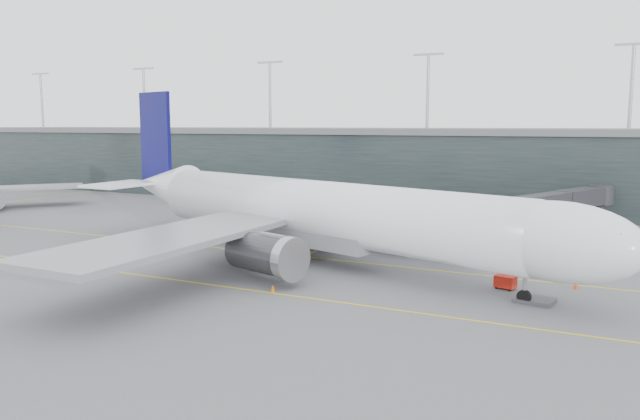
% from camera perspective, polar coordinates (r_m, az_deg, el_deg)
% --- Properties ---
extents(ground, '(320.00, 320.00, 0.00)m').
position_cam_1_polar(ground, '(82.04, -3.42, -3.42)').
color(ground, '#525256').
rests_on(ground, ground).
extents(taxiline_a, '(160.00, 0.25, 0.02)m').
position_cam_1_polar(taxiline_a, '(78.65, -4.85, -3.92)').
color(taxiline_a, yellow).
rests_on(taxiline_a, ground).
extents(taxiline_b, '(160.00, 0.25, 0.02)m').
position_cam_1_polar(taxiline_b, '(65.79, -12.05, -6.41)').
color(taxiline_b, yellow).
rests_on(taxiline_b, ground).
extents(taxiline_lead_main, '(0.25, 60.00, 0.02)m').
position_cam_1_polar(taxiline_lead_main, '(97.78, 4.92, -1.60)').
color(taxiline_lead_main, yellow).
rests_on(taxiline_lead_main, ground).
extents(taxiline_lead_adj, '(0.25, 60.00, 0.02)m').
position_cam_1_polar(taxiline_lead_adj, '(146.61, -25.68, 0.80)').
color(taxiline_lead_adj, yellow).
rests_on(taxiline_lead_adj, ground).
extents(terminal, '(240.00, 36.00, 29.00)m').
position_cam_1_polar(terminal, '(134.29, 8.82, 4.17)').
color(terminal, black).
rests_on(terminal, ground).
extents(main_aircraft, '(72.71, 66.89, 20.80)m').
position_cam_1_polar(main_aircraft, '(72.58, -0.25, -0.21)').
color(main_aircraft, white).
rests_on(main_aircraft, ground).
extents(jet_bridge, '(19.59, 43.70, 6.49)m').
position_cam_1_polar(jet_bridge, '(94.28, 18.53, 0.64)').
color(jet_bridge, '#28282C').
rests_on(jet_bridge, ground).
extents(gse_cart, '(2.19, 1.70, 1.32)m').
position_cam_1_polar(gse_cart, '(64.02, 16.59, -6.30)').
color(gse_cart, red).
rests_on(gse_cart, ground).
extents(baggage_dolly, '(3.70, 3.14, 0.33)m').
position_cam_1_polar(baggage_dolly, '(60.33, 19.02, -7.79)').
color(baggage_dolly, '#36373B').
rests_on(baggage_dolly, ground).
extents(uld_a, '(2.59, 2.28, 2.00)m').
position_cam_1_polar(uld_a, '(91.57, -2.65, -1.57)').
color(uld_a, '#313136').
rests_on(uld_a, ground).
extents(uld_b, '(2.16, 1.89, 1.69)m').
position_cam_1_polar(uld_b, '(91.66, -1.18, -1.65)').
color(uld_b, '#313136').
rests_on(uld_b, ground).
extents(uld_c, '(2.12, 1.81, 1.72)m').
position_cam_1_polar(uld_c, '(89.97, 0.03, -1.82)').
color(uld_c, '#313136').
rests_on(uld_c, ground).
extents(cone_nose, '(0.47, 0.47, 0.75)m').
position_cam_1_polar(cone_nose, '(66.42, 22.35, -6.37)').
color(cone_nose, '#F53E0D').
rests_on(cone_nose, ground).
extents(cone_wing_stbd, '(0.47, 0.47, 0.74)m').
position_cam_1_polar(cone_wing_stbd, '(60.52, -4.33, -7.15)').
color(cone_wing_stbd, '#CA5D0B').
rests_on(cone_wing_stbd, ground).
extents(cone_wing_port, '(0.40, 0.40, 0.63)m').
position_cam_1_polar(cone_wing_port, '(88.86, 6.20, -2.38)').
color(cone_wing_port, '#F05E0D').
rests_on(cone_wing_port, ground).
extents(cone_tail, '(0.41, 0.41, 0.65)m').
position_cam_1_polar(cone_tail, '(78.55, -14.75, -3.94)').
color(cone_tail, orange).
rests_on(cone_tail, ground).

